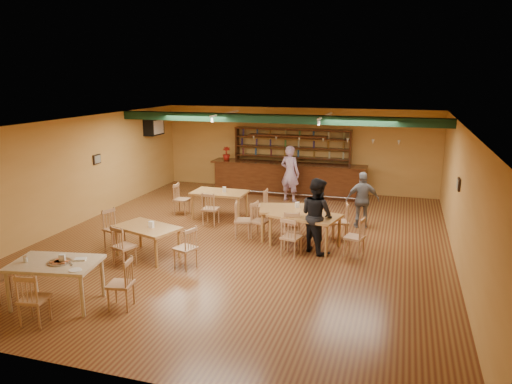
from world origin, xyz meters
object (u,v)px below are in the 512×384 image
(dining_table_a, at_px, (220,204))
(bar_counter, at_px, (287,179))
(patron_right_a, at_px, (317,215))
(dining_table_c, at_px, (148,242))
(near_table, at_px, (57,283))
(dining_table_d, at_px, (305,230))
(dining_table_b, at_px, (291,223))
(patron_bar, at_px, (290,173))

(dining_table_a, bearing_deg, bar_counter, 69.65)
(dining_table_a, height_order, patron_right_a, patron_right_a)
(bar_counter, relative_size, dining_table_c, 3.73)
(near_table, bearing_deg, dining_table_d, 39.62)
(bar_counter, relative_size, near_table, 3.56)
(dining_table_b, bearing_deg, patron_bar, 89.84)
(bar_counter, xyz_separation_m, near_table, (-2.05, -9.52, -0.15))
(dining_table_c, relative_size, patron_bar, 0.78)
(near_table, bearing_deg, dining_table_c, 71.58)
(bar_counter, bearing_deg, dining_table_c, -103.62)
(dining_table_b, height_order, patron_bar, patron_bar)
(dining_table_b, bearing_deg, patron_right_a, -58.95)
(dining_table_c, bearing_deg, dining_table_b, 56.66)
(dining_table_d, bearing_deg, dining_table_b, 144.31)
(dining_table_a, distance_m, dining_table_c, 3.53)
(bar_counter, bearing_deg, patron_bar, -71.26)
(near_table, xyz_separation_m, patron_right_a, (4.06, 4.14, 0.49))
(patron_right_a, bearing_deg, dining_table_d, 1.15)
(near_table, relative_size, patron_bar, 0.82)
(dining_table_d, bearing_deg, bar_counter, 121.37)
(dining_table_a, height_order, dining_table_b, dining_table_b)
(dining_table_a, height_order, dining_table_c, dining_table_a)
(dining_table_c, bearing_deg, dining_table_d, 45.74)
(bar_counter, bearing_deg, dining_table_a, -110.19)
(near_table, distance_m, patron_right_a, 5.81)
(bar_counter, relative_size, patron_right_a, 3.05)
(dining_table_c, bearing_deg, bar_counter, 94.30)
(dining_table_b, bearing_deg, dining_table_c, -155.21)
(near_table, xyz_separation_m, patron_bar, (2.33, 8.69, 0.53))
(dining_table_c, bearing_deg, dining_table_a, 100.99)
(dining_table_c, bearing_deg, patron_right_a, 40.19)
(dining_table_d, distance_m, patron_bar, 4.55)
(dining_table_d, bearing_deg, patron_right_a, -24.89)
(bar_counter, xyz_separation_m, dining_table_a, (-1.24, -3.38, -0.17))
(dining_table_d, xyz_separation_m, patron_right_a, (0.33, -0.26, 0.49))
(dining_table_a, relative_size, dining_table_b, 0.98)
(bar_counter, distance_m, dining_table_a, 3.60)
(dining_table_b, xyz_separation_m, dining_table_c, (-2.87, -2.30, -0.04))
(dining_table_c, height_order, patron_right_a, patron_right_a)
(near_table, distance_m, patron_bar, 9.02)
(bar_counter, height_order, dining_table_d, bar_counter)
(dining_table_d, relative_size, patron_bar, 0.87)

